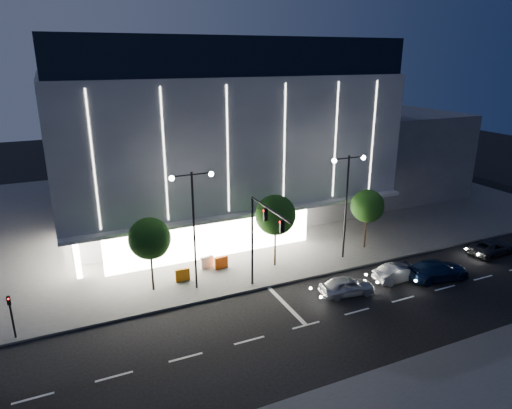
{
  "coord_description": "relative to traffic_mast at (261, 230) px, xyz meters",
  "views": [
    {
      "loc": [
        -11.47,
        -23.42,
        16.58
      ],
      "look_at": [
        3.09,
        8.75,
        5.0
      ],
      "focal_mm": 32.0,
      "sensor_mm": 36.0,
      "label": 1
    }
  ],
  "objects": [
    {
      "name": "ground",
      "position": [
        -1.0,
        -3.34,
        -5.03
      ],
      "size": [
        160.0,
        160.0,
        0.0
      ],
      "primitive_type": "plane",
      "color": "black",
      "rests_on": "ground"
    },
    {
      "name": "sidewalk_museum",
      "position": [
        4.0,
        20.66,
        -4.95
      ],
      "size": [
        70.0,
        40.0,
        0.15
      ],
      "primitive_type": "cube",
      "color": "#474747",
      "rests_on": "ground"
    },
    {
      "name": "museum",
      "position": [
        1.98,
        18.97,
        4.25
      ],
      "size": [
        30.0,
        25.8,
        18.0
      ],
      "color": "#4C4C51",
      "rests_on": "ground"
    },
    {
      "name": "annex_building",
      "position": [
        25.0,
        20.66,
        -0.03
      ],
      "size": [
        16.0,
        20.0,
        10.0
      ],
      "primitive_type": "cube",
      "color": "#4C4C51",
      "rests_on": "ground"
    },
    {
      "name": "traffic_mast",
      "position": [
        0.0,
        0.0,
        0.0
      ],
      "size": [
        0.33,
        5.89,
        7.07
      ],
      "color": "black",
      "rests_on": "ground"
    },
    {
      "name": "street_lamp_west",
      "position": [
        -4.0,
        2.66,
        0.93
      ],
      "size": [
        3.16,
        0.36,
        9.0
      ],
      "color": "black",
      "rests_on": "ground"
    },
    {
      "name": "street_lamp_east",
      "position": [
        9.0,
        2.66,
        0.93
      ],
      "size": [
        3.16,
        0.36,
        9.0
      ],
      "color": "black",
      "rests_on": "ground"
    },
    {
      "name": "ped_signal_far",
      "position": [
        -16.0,
        1.16,
        -3.14
      ],
      "size": [
        0.22,
        0.24,
        3.0
      ],
      "color": "black",
      "rests_on": "ground"
    },
    {
      "name": "tree_left",
      "position": [
        -6.97,
        3.68,
        -0.99
      ],
      "size": [
        3.02,
        3.02,
        5.72
      ],
      "color": "black",
      "rests_on": "ground"
    },
    {
      "name": "tree_mid",
      "position": [
        3.03,
        3.68,
        -0.69
      ],
      "size": [
        3.25,
        3.25,
        6.15
      ],
      "color": "black",
      "rests_on": "ground"
    },
    {
      "name": "tree_right",
      "position": [
        12.03,
        3.68,
        -1.14
      ],
      "size": [
        2.91,
        2.91,
        5.51
      ],
      "color": "black",
      "rests_on": "ground"
    },
    {
      "name": "car_lead",
      "position": [
        5.7,
        -2.59,
        -4.34
      ],
      "size": [
        4.21,
        2.15,
        1.37
      ],
      "primitive_type": "imported",
      "rotation": [
        0.0,
        0.0,
        1.44
      ],
      "color": "silver",
      "rests_on": "ground"
    },
    {
      "name": "car_second",
      "position": [
        10.59,
        -2.43,
        -4.36
      ],
      "size": [
        4.06,
        1.44,
        1.33
      ],
      "primitive_type": "imported",
      "rotation": [
        0.0,
        0.0,
        1.56
      ],
      "color": "#A9ACB1",
      "rests_on": "ground"
    },
    {
      "name": "car_third",
      "position": [
        13.5,
        -3.45,
        -4.28
      ],
      "size": [
        5.37,
        2.75,
        1.49
      ],
      "primitive_type": "imported",
      "rotation": [
        0.0,
        0.0,
        1.44
      ],
      "color": "#132448",
      "rests_on": "ground"
    },
    {
      "name": "car_fourth",
      "position": [
        21.4,
        -1.88,
        -4.4
      ],
      "size": [
        4.67,
        2.49,
        1.25
      ],
      "primitive_type": "imported",
      "rotation": [
        0.0,
        0.0,
        1.67
      ],
      "color": "#2C2C31",
      "rests_on": "ground"
    },
    {
      "name": "barrier_a",
      "position": [
        -4.65,
        4.1,
        -4.38
      ],
      "size": [
        1.11,
        0.3,
        1.0
      ],
      "primitive_type": "cube",
      "rotation": [
        0.0,
        0.0,
        -0.05
      ],
      "color": "#C5650A",
      "rests_on": "sidewalk_museum"
    },
    {
      "name": "barrier_b",
      "position": [
        -2.25,
        5.49,
        -4.38
      ],
      "size": [
        1.13,
        0.42,
        1.0
      ],
      "primitive_type": "cube",
      "rotation": [
        0.0,
        0.0,
        0.16
      ],
      "color": "white",
      "rests_on": "sidewalk_museum"
    },
    {
      "name": "barrier_c",
      "position": [
        -1.2,
        4.94,
        -4.38
      ],
      "size": [
        1.12,
        0.37,
        1.0
      ],
      "primitive_type": "cube",
      "rotation": [
        0.0,
        0.0,
        0.11
      ],
      "color": "#EE4C0D",
      "rests_on": "sidewalk_museum"
    }
  ]
}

